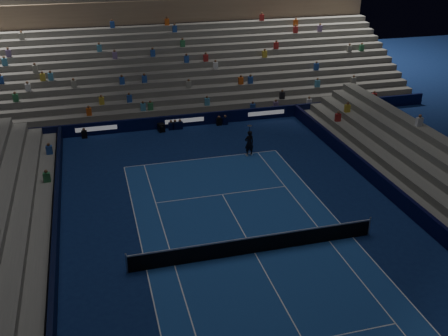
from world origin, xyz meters
The scene contains 9 objects.
ground centered at (0.00, 0.00, 0.00)m, with size 90.00×90.00×0.00m, color #0D1E51.
court_surface centered at (0.00, 0.00, 0.01)m, with size 10.97×23.77×0.01m, color #1A4391.
sponsor_barrier_far centered at (0.00, 18.50, 0.50)m, with size 44.00×0.25×1.00m, color black.
sponsor_barrier_east centered at (9.70, 0.00, 0.50)m, with size 0.25×37.00×1.00m, color black.
sponsor_barrier_west centered at (-9.70, 0.00, 0.50)m, with size 0.25×37.00×1.00m, color black.
grandstand_main centered at (0.00, 27.90, 3.38)m, with size 44.00×15.20×11.20m.
tennis_net centered at (0.00, 0.00, 0.50)m, with size 12.90×0.10×1.10m.
tennis_player centered at (3.36, 11.61, 0.94)m, with size 0.69×0.45×1.88m, color black.
broadcast_camera centered at (-1.99, 17.84, 0.33)m, with size 0.56×0.98×0.64m.
Camera 1 is at (-7.16, -20.70, 15.27)m, focal length 41.62 mm.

